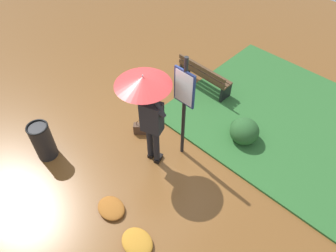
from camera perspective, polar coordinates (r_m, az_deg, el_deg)
name	(u,v)px	position (r m, az deg, el deg)	size (l,w,h in m)	color
ground_plane	(155,144)	(6.66, -2.33, -3.29)	(18.00, 18.00, 0.00)	brown
grass_verge	(291,122)	(7.58, 21.31, 0.75)	(4.80, 4.00, 0.05)	#2D662D
person_with_umbrella	(147,99)	(5.32, -3.80, 4.81)	(0.96, 0.96, 2.04)	black
info_sign_post	(184,99)	(5.49, 2.93, 4.92)	(0.44, 0.07, 2.30)	black
handbag	(141,128)	(6.80, -4.96, -0.44)	(0.32, 0.30, 0.37)	#4C3323
park_bench	(204,76)	(7.72, 6.52, 8.99)	(1.40, 0.40, 0.75)	black
trash_bin	(43,141)	(6.62, -21.68, -2.53)	(0.42, 0.42, 0.83)	black
shrub_cluster	(243,130)	(6.75, 13.45, -0.79)	(0.67, 0.60, 0.54)	#285628
leaf_pile_by_bench	(111,208)	(5.83, -10.23, -14.40)	(0.53, 0.43, 0.12)	#A86023
leaf_pile_far_path	(137,242)	(5.50, -5.59, -20.19)	(0.57, 0.46, 0.13)	#C68428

